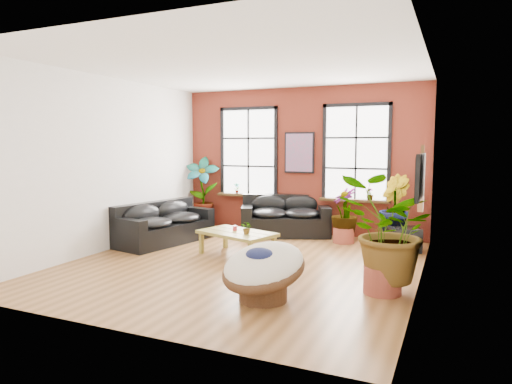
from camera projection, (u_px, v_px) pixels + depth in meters
room at (246, 167)px, 8.17m from camera, size 6.04×6.54×3.54m
sofa_back at (285, 217)px, 10.84m from camera, size 2.27×1.70×0.94m
sofa_left at (163, 224)px, 10.00m from camera, size 1.37×2.37×0.88m
coffee_table at (237, 234)px, 8.81m from camera, size 1.65×1.23×0.57m
papasan_chair at (263, 269)px, 6.26m from camera, size 1.45×1.46×0.87m
poster at (299, 153)px, 10.91m from camera, size 0.74×0.06×0.98m
tv_wall_unit at (420, 182)px, 7.43m from camera, size 0.13×1.86×1.20m
media_box at (404, 239)px, 9.15m from camera, size 0.74×0.68×0.49m
pot_back_left at (203, 219)px, 11.86m from camera, size 0.69×0.69×0.42m
pot_back_right at (394, 237)px, 9.65m from camera, size 0.66×0.66×0.37m
pot_right_wall at (382, 280)px, 6.59m from camera, size 0.72×0.72×0.40m
pot_mid at (344, 235)px, 9.99m from camera, size 0.61×0.61×0.34m
floor_plant_back_left at (202, 189)px, 11.79m from camera, size 1.01×0.81×1.68m
floor_plant_back_right at (393, 207)px, 9.61m from camera, size 0.84×0.93×1.37m
floor_plant_right_wall at (386, 230)px, 6.53m from camera, size 1.76×1.68×1.53m
floor_plant_mid at (345, 212)px, 9.96m from camera, size 0.85×0.85×1.07m
table_plant at (247, 228)px, 8.55m from camera, size 0.25×0.23×0.24m
sill_plant_left at (237, 188)px, 11.62m from camera, size 0.17×0.17×0.27m
sill_plant_right at (370, 194)px, 10.28m from camera, size 0.19×0.19×0.27m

